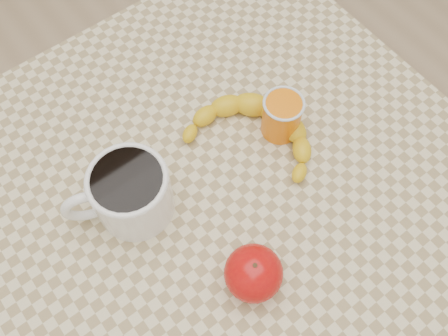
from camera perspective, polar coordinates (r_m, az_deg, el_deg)
ground at (r=1.51m, az=0.00°, el=-13.43°), size 3.00×3.00×0.00m
table at (r=0.88m, az=0.00°, el=-3.14°), size 0.80×0.80×0.75m
coffee_mug at (r=0.74m, az=-10.80°, el=-2.74°), size 0.18×0.15×0.10m
orange_juice_glass at (r=0.81m, az=6.62°, el=5.95°), size 0.07×0.07×0.08m
apple at (r=0.71m, az=3.39°, el=-11.90°), size 0.09×0.09×0.08m
banana at (r=0.82m, az=3.64°, el=3.93°), size 0.34×0.37×0.04m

